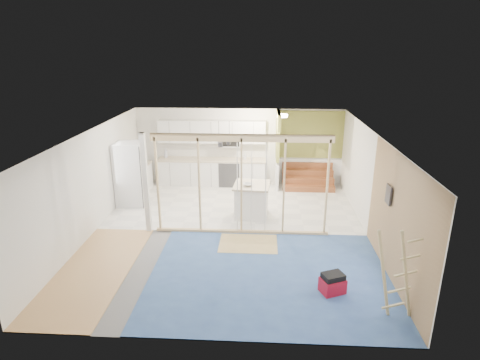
# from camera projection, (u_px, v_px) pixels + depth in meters

# --- Properties ---
(room) EXTENTS (7.01, 8.01, 2.61)m
(room) POSITION_uv_depth(u_px,v_px,m) (229.00, 185.00, 9.92)
(room) COLOR slate
(room) RESTS_ON ground
(floor_overlays) EXTENTS (7.00, 8.00, 0.03)m
(floor_overlays) POSITION_uv_depth(u_px,v_px,m) (233.00, 231.00, 10.38)
(floor_overlays) COLOR silver
(floor_overlays) RESTS_ON room
(stud_frame) EXTENTS (4.66, 0.14, 2.60)m
(stud_frame) POSITION_uv_depth(u_px,v_px,m) (219.00, 174.00, 9.84)
(stud_frame) COLOR #D9C385
(stud_frame) RESTS_ON room
(base_cabinets) EXTENTS (4.45, 2.24, 0.93)m
(base_cabinets) POSITION_uv_depth(u_px,v_px,m) (190.00, 175.00, 13.45)
(base_cabinets) COLOR white
(base_cabinets) RESTS_ON room
(upper_cabinets) EXTENTS (3.60, 0.41, 0.85)m
(upper_cabinets) POSITION_uv_depth(u_px,v_px,m) (214.00, 132.00, 13.40)
(upper_cabinets) COLOR white
(upper_cabinets) RESTS_ON room
(green_partition) EXTENTS (2.25, 1.51, 2.60)m
(green_partition) POSITION_uv_depth(u_px,v_px,m) (299.00, 160.00, 13.38)
(green_partition) COLOR olive
(green_partition) RESTS_ON room
(pot_rack) EXTENTS (0.52, 0.52, 0.72)m
(pot_rack) POSITION_uv_depth(u_px,v_px,m) (224.00, 140.00, 11.50)
(pot_rack) COLOR black
(pot_rack) RESTS_ON room
(sheathing_panel) EXTENTS (0.02, 4.00, 2.60)m
(sheathing_panel) POSITION_uv_depth(u_px,v_px,m) (398.00, 222.00, 7.84)
(sheathing_panel) COLOR tan
(sheathing_panel) RESTS_ON room
(electrical_panel) EXTENTS (0.04, 0.30, 0.40)m
(electrical_panel) POSITION_uv_depth(u_px,v_px,m) (389.00, 195.00, 8.29)
(electrical_panel) COLOR #38393E
(electrical_panel) RESTS_ON room
(ceiling_light) EXTENTS (0.32, 0.32, 0.08)m
(ceiling_light) POSITION_uv_depth(u_px,v_px,m) (282.00, 116.00, 12.28)
(ceiling_light) COLOR #FFEABF
(ceiling_light) RESTS_ON room
(fridge) EXTENTS (0.88, 0.85, 1.92)m
(fridge) POSITION_uv_depth(u_px,v_px,m) (131.00, 174.00, 11.89)
(fridge) COLOR silver
(fridge) RESTS_ON room
(island) EXTENTS (1.04, 1.04, 0.95)m
(island) POSITION_uv_depth(u_px,v_px,m) (252.00, 200.00, 11.19)
(island) COLOR white
(island) RESTS_ON room
(bowl) EXTENTS (0.28, 0.28, 0.07)m
(bowl) POSITION_uv_depth(u_px,v_px,m) (248.00, 185.00, 10.93)
(bowl) COLOR silver
(bowl) RESTS_ON island
(soap_bottle_a) EXTENTS (0.16, 0.16, 0.34)m
(soap_bottle_a) POSITION_uv_depth(u_px,v_px,m) (166.00, 153.00, 13.69)
(soap_bottle_a) COLOR #B3B6C8
(soap_bottle_a) RESTS_ON base_cabinets
(soap_bottle_b) EXTENTS (0.12, 0.12, 0.22)m
(soap_bottle_b) POSITION_uv_depth(u_px,v_px,m) (245.00, 156.00, 13.55)
(soap_bottle_b) COLOR silver
(soap_bottle_b) RESTS_ON base_cabinets
(toolbox) EXTENTS (0.54, 0.48, 0.42)m
(toolbox) POSITION_uv_depth(u_px,v_px,m) (333.00, 284.00, 7.76)
(toolbox) COLOR #A40F21
(toolbox) RESTS_ON room
(ladder) EXTENTS (0.91, 0.09, 1.69)m
(ladder) POSITION_uv_depth(u_px,v_px,m) (398.00, 274.00, 6.86)
(ladder) COLOR tan
(ladder) RESTS_ON room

